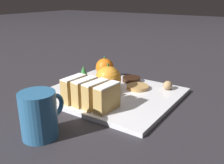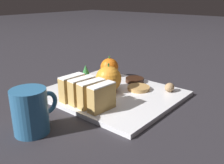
# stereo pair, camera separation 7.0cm
# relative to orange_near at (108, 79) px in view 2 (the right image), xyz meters

# --- Properties ---
(ground_plane) EXTENTS (6.00, 6.00, 0.00)m
(ground_plane) POSITION_rel_orange_near_xyz_m (0.00, -0.01, -0.05)
(ground_plane) COLOR #28262B
(serving_platter) EXTENTS (0.31, 0.35, 0.01)m
(serving_platter) POSITION_rel_orange_near_xyz_m (0.00, -0.01, -0.04)
(serving_platter) COLOR white
(serving_platter) RESTS_ON ground_plane
(stollen_slice_front) EXTENTS (0.07, 0.03, 0.07)m
(stollen_slice_front) POSITION_rel_orange_near_xyz_m (-0.10, -0.07, -0.00)
(stollen_slice_front) COLOR tan
(stollen_slice_front) RESTS_ON serving_platter
(stollen_slice_second) EXTENTS (0.07, 0.03, 0.07)m
(stollen_slice_second) POSITION_rel_orange_near_xyz_m (-0.10, -0.04, -0.00)
(stollen_slice_second) COLOR tan
(stollen_slice_second) RESTS_ON serving_platter
(stollen_slice_third) EXTENTS (0.07, 0.03, 0.07)m
(stollen_slice_third) POSITION_rel_orange_near_xyz_m (-0.10, -0.00, -0.00)
(stollen_slice_third) COLOR tan
(stollen_slice_third) RESTS_ON serving_platter
(stollen_slice_fourth) EXTENTS (0.07, 0.03, 0.07)m
(stollen_slice_fourth) POSITION_rel_orange_near_xyz_m (-0.10, 0.03, -0.00)
(stollen_slice_fourth) COLOR tan
(stollen_slice_fourth) RESTS_ON serving_platter
(orange_near) EXTENTS (0.07, 0.07, 0.08)m
(orange_near) POSITION_rel_orange_near_xyz_m (0.00, 0.00, 0.00)
(orange_near) COLOR orange
(orange_near) RESTS_ON serving_platter
(orange_far) EXTENTS (0.06, 0.06, 0.07)m
(orange_far) POSITION_rel_orange_near_xyz_m (0.11, 0.09, -0.01)
(orange_far) COLOR orange
(orange_far) RESTS_ON serving_platter
(walnut) EXTENTS (0.03, 0.03, 0.03)m
(walnut) POSITION_rel_orange_near_xyz_m (0.11, -0.14, -0.02)
(walnut) COLOR tan
(walnut) RESTS_ON serving_platter
(chocolate_cookie) EXTENTS (0.06, 0.06, 0.01)m
(chocolate_cookie) POSITION_rel_orange_near_xyz_m (0.11, -0.01, -0.03)
(chocolate_cookie) COLOR black
(chocolate_cookie) RESTS_ON serving_platter
(gingerbread_cookie) EXTENTS (0.06, 0.06, 0.01)m
(gingerbread_cookie) POSITION_rel_orange_near_xyz_m (0.07, -0.06, -0.03)
(gingerbread_cookie) COLOR tan
(gingerbread_cookie) RESTS_ON serving_platter
(evergreen_sprig) EXTENTS (0.05, 0.05, 0.06)m
(evergreen_sprig) POSITION_rel_orange_near_xyz_m (-0.01, 0.08, -0.00)
(evergreen_sprig) COLOR #2D7538
(evergreen_sprig) RESTS_ON serving_platter
(coffee_mug) EXTENTS (0.11, 0.07, 0.10)m
(coffee_mug) POSITION_rel_orange_near_xyz_m (-0.26, -0.02, -0.00)
(coffee_mug) COLOR #2D6693
(coffee_mug) RESTS_ON ground_plane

